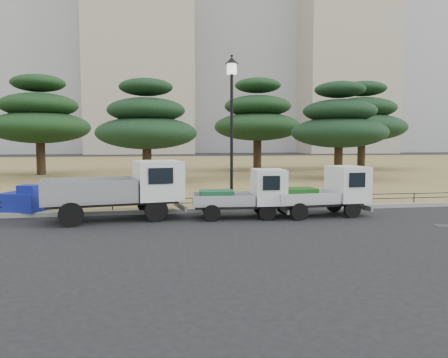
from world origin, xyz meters
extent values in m
plane|color=black|center=(0.00, 0.00, 0.00)|extent=(220.00, 220.00, 0.00)
cube|color=olive|center=(0.00, 30.60, 0.07)|extent=(120.00, 56.00, 0.15)
cube|color=gray|center=(0.00, 2.60, 0.08)|extent=(120.00, 0.25, 0.16)
cylinder|color=black|center=(-2.44, 0.99, 0.39)|extent=(0.79, 0.29, 0.77)
cylinder|color=black|center=(-2.73, 2.63, 0.39)|extent=(0.79, 0.29, 0.77)
cylinder|color=black|center=(-5.06, 0.52, 0.39)|extent=(0.79, 0.29, 0.77)
cylinder|color=black|center=(-5.35, 2.16, 0.39)|extent=(0.79, 0.29, 0.77)
cube|color=#2D2D30|center=(-3.86, 1.58, 0.59)|extent=(4.40, 1.66, 0.14)
cube|color=gray|center=(-4.62, 1.45, 1.03)|extent=(3.24, 2.19, 0.75)
cube|color=silver|center=(-2.36, 1.85, 1.32)|extent=(1.80, 2.07, 1.32)
cylinder|color=black|center=(1.26, 0.63, 0.28)|extent=(0.57, 0.18, 0.56)
cylinder|color=black|center=(1.33, 1.85, 0.28)|extent=(0.57, 0.18, 0.56)
cylinder|color=black|center=(-0.61, 0.74, 0.28)|extent=(0.57, 0.18, 0.56)
cylinder|color=black|center=(-0.54, 1.96, 0.28)|extent=(0.57, 0.18, 0.56)
cube|color=#2D2D30|center=(0.39, 1.29, 0.41)|extent=(3.06, 0.87, 0.13)
cube|color=#A9ABB0|center=(-0.16, 1.33, 0.67)|extent=(2.16, 1.40, 0.37)
cube|color=silver|center=(1.45, 1.23, 1.08)|extent=(1.13, 1.45, 1.21)
cube|color=#195837|center=(-0.37, 1.34, 0.76)|extent=(1.19, 0.90, 0.41)
cylinder|color=black|center=(4.29, 0.62, 0.30)|extent=(0.60, 0.21, 0.59)
cylinder|color=black|center=(4.18, 1.92, 0.30)|extent=(0.60, 0.21, 0.59)
cylinder|color=black|center=(2.32, 0.46, 0.30)|extent=(0.60, 0.21, 0.59)
cylinder|color=black|center=(2.21, 1.76, 0.30)|extent=(0.60, 0.21, 0.59)
cube|color=#2D2D30|center=(3.28, 1.20, 0.44)|extent=(3.24, 0.99, 0.14)
cube|color=silver|center=(2.70, 1.15, 0.70)|extent=(2.30, 1.52, 0.40)
cube|color=silver|center=(4.40, 1.29, 1.13)|extent=(1.22, 1.55, 1.26)
cube|color=#195719|center=(2.48, 1.13, 0.80)|extent=(1.28, 0.97, 0.44)
cylinder|color=black|center=(0.44, 2.90, 0.23)|extent=(0.43, 0.43, 0.16)
cylinder|color=black|center=(0.44, 2.90, 2.73)|extent=(0.12, 0.12, 4.85)
cylinder|color=white|center=(0.44, 2.90, 5.35)|extent=(0.39, 0.39, 0.39)
cone|color=black|center=(0.44, 2.90, 5.67)|extent=(0.50, 0.50, 0.24)
cylinder|color=black|center=(0.00, 2.75, 0.35)|extent=(38.00, 0.03, 0.03)
cylinder|color=black|center=(0.00, 2.75, 0.53)|extent=(38.00, 0.03, 0.03)
cylinder|color=black|center=(0.00, 2.75, 0.35)|extent=(0.04, 0.04, 0.40)
cube|color=navy|center=(-7.18, 3.07, 0.48)|extent=(1.70, 1.48, 0.66)
cube|color=navy|center=(-6.89, 2.93, 0.96)|extent=(0.82, 0.77, 0.28)
cylinder|color=#2D2D30|center=(6.50, -1.20, 0.01)|extent=(0.60, 0.60, 0.01)
cylinder|color=black|center=(-10.75, 20.75, 1.58)|extent=(0.65, 0.65, 2.87)
ellipsoid|color=#163316|center=(-10.75, 20.75, 3.66)|extent=(7.36, 7.36, 2.36)
ellipsoid|color=#163316|center=(-10.75, 20.75, 5.28)|extent=(5.62, 5.62, 1.80)
ellipsoid|color=#163316|center=(-10.75, 20.75, 6.89)|extent=(3.88, 3.88, 1.24)
cylinder|color=black|center=(-2.88, 13.59, 1.37)|extent=(0.55, 0.55, 2.44)
ellipsoid|color=black|center=(-2.88, 13.59, 3.14)|extent=(6.16, 6.16, 1.97)
ellipsoid|color=black|center=(-2.88, 13.59, 4.52)|extent=(4.71, 4.71, 1.51)
ellipsoid|color=black|center=(-2.88, 13.59, 5.90)|extent=(3.25, 3.25, 1.04)
cylinder|color=black|center=(6.11, 22.12, 1.66)|extent=(0.68, 0.68, 3.01)
ellipsoid|color=#163117|center=(6.11, 22.12, 3.84)|extent=(7.25, 7.25, 2.32)
ellipsoid|color=#163117|center=(6.11, 22.12, 5.54)|extent=(5.54, 5.54, 1.77)
ellipsoid|color=#163117|center=(6.11, 22.12, 7.23)|extent=(3.82, 3.82, 1.22)
cylinder|color=black|center=(9.78, 14.21, 1.41)|extent=(0.57, 0.57, 2.51)
ellipsoid|color=black|center=(9.78, 14.21, 3.23)|extent=(6.38, 6.38, 2.04)
ellipsoid|color=black|center=(9.78, 14.21, 4.64)|extent=(4.87, 4.87, 1.56)
ellipsoid|color=black|center=(9.78, 14.21, 6.06)|extent=(3.36, 3.36, 1.08)
cylinder|color=black|center=(16.05, 23.40, 1.67)|extent=(0.68, 0.68, 3.04)
ellipsoid|color=black|center=(16.05, 23.40, 3.88)|extent=(7.77, 7.77, 2.49)
ellipsoid|color=black|center=(16.05, 23.40, 5.59)|extent=(5.93, 5.93, 1.90)
ellipsoid|color=black|center=(16.05, 23.40, 7.30)|extent=(4.10, 4.10, 1.31)
cube|color=#AAA08C|center=(-5.00, 85.00, 27.50)|extent=(22.00, 20.00, 55.00)
cube|color=#AAA08C|center=(40.00, 82.00, 24.00)|extent=(20.00, 18.00, 48.00)
cube|color=#A0A0A5|center=(58.00, 90.00, 35.00)|extent=(24.00, 20.00, 70.00)
camera|label=1|loc=(-2.52, -13.45, 2.67)|focal=35.00mm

